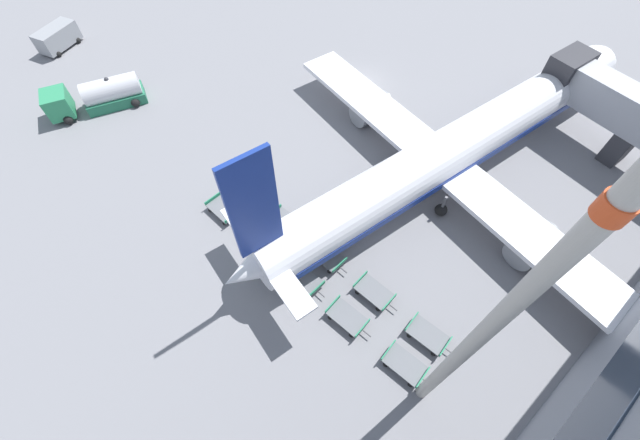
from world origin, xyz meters
name	(u,v)px	position (x,y,z in m)	size (l,w,h in m)	color
ground_plane	(362,84)	(0.00, 0.00, 0.00)	(500.00, 500.00, 0.00)	gray
airplane	(451,151)	(13.94, -3.66, 3.00)	(35.49, 42.35, 13.11)	white
fuel_tanker_primary	(101,96)	(-14.37, -22.33, 1.28)	(5.19, 9.36, 3.01)	#2D8C5B
service_van	(57,37)	(-27.68, -21.82, 1.26)	(3.94, 5.16, 2.32)	gray
baggage_dolly_row_near_col_a	(223,209)	(4.86, -20.53, 0.47)	(3.45, 1.88, 0.92)	slate
baggage_dolly_row_near_col_b	(262,240)	(9.35, -19.83, 0.47)	(3.44, 1.85, 0.92)	slate
baggage_dolly_row_near_col_c	(304,279)	(13.99, -19.45, 0.47)	(3.45, 1.87, 0.92)	slate
baggage_dolly_row_near_col_d	(347,317)	(18.15, -19.06, 0.47)	(3.47, 1.96, 0.92)	slate
baggage_dolly_row_near_col_e	(405,365)	(22.84, -18.41, 0.47)	(3.48, 1.99, 0.92)	slate
baggage_dolly_row_mid_a_col_a	(248,193)	(4.74, -17.95, 0.47)	(3.47, 1.96, 0.92)	slate
baggage_dolly_row_mid_a_col_b	(287,222)	(9.19, -17.35, 0.47)	(3.48, 2.00, 0.92)	slate
baggage_dolly_row_mid_a_col_c	(327,256)	(13.63, -16.95, 0.47)	(3.45, 1.87, 0.92)	slate
baggage_dolly_row_mid_a_col_d	(374,292)	(18.04, -16.34, 0.47)	(3.46, 1.92, 0.92)	slate
baggage_dolly_row_mid_a_col_e	(428,335)	(22.54, -15.83, 0.47)	(3.48, 1.99, 0.92)	slate
apron_light_mast	(505,312)	(24.63, -18.73, 13.52)	(2.00, 0.78, 24.86)	#ADA89E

